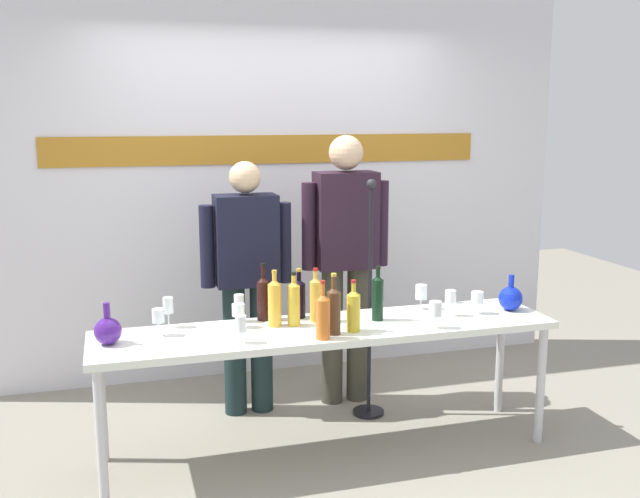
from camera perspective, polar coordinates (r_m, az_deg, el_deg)
name	(u,v)px	position (r m, az deg, el deg)	size (l,w,h in m)	color
ground_plane	(327,450)	(4.29, 0.58, -15.57)	(10.00, 10.00, 0.00)	gray
back_wall	(270,168)	(5.25, -3.94, 6.34)	(4.46, 0.11, 3.00)	silver
display_table	(328,337)	(4.04, 0.60, -6.93)	(2.56, 0.56, 0.74)	white
decanter_blue_left	(108,330)	(3.85, -16.37, -6.16)	(0.14, 0.14, 0.22)	#4A1F86
decanter_blue_right	(511,298)	(4.47, 14.77, -3.75)	(0.14, 0.14, 0.22)	#1026BE
presenter_left	(247,274)	(4.54, -5.79, -1.95)	(0.57, 0.22, 1.61)	black
presenter_right	(345,253)	(4.68, 2.01, -0.30)	(0.58, 0.22, 1.76)	#3B392D
wine_bottle_0	(294,302)	(4.01, -2.08, -4.19)	(0.07, 0.07, 0.30)	gold
wine_bottle_1	(334,309)	(3.85, 1.08, -4.74)	(0.07, 0.07, 0.33)	#4E311C
wine_bottle_2	(275,301)	(4.00, -3.59, -4.15)	(0.07, 0.07, 0.32)	gold
wine_bottle_3	(263,297)	(4.12, -4.48, -3.78)	(0.07, 0.07, 0.33)	black
wine_bottle_4	(378,297)	(4.11, 4.57, -3.76)	(0.06, 0.06, 0.31)	black
wine_bottle_5	(299,297)	(4.16, -1.66, -3.80)	(0.07, 0.07, 0.29)	black
wine_bottle_6	(353,309)	(3.91, 2.65, -4.78)	(0.07, 0.07, 0.28)	gold
wine_bottle_7	(316,298)	(4.08, -0.36, -3.89)	(0.07, 0.07, 0.31)	gold
wine_bottle_8	(323,315)	(3.77, 0.22, -5.24)	(0.08, 0.08, 0.31)	#CE6822
wine_glass_left_0	(238,311)	(4.00, -6.45, -4.84)	(0.07, 0.07, 0.13)	white
wine_glass_left_1	(158,316)	(3.92, -12.61, -5.20)	(0.07, 0.07, 0.15)	white
wine_glass_left_2	(241,324)	(3.73, -6.25, -5.93)	(0.06, 0.06, 0.15)	white
wine_glass_left_3	(239,302)	(4.10, -6.39, -4.20)	(0.06, 0.06, 0.16)	white
wine_glass_left_4	(168,306)	(4.06, -11.88, -4.43)	(0.06, 0.06, 0.17)	white
wine_glass_right_0	(451,297)	(4.26, 10.24, -3.76)	(0.06, 0.06, 0.15)	white
wine_glass_right_1	(421,292)	(4.38, 7.97, -3.40)	(0.07, 0.07, 0.15)	white
wine_glass_right_2	(478,298)	(4.33, 12.31, -3.80)	(0.07, 0.07, 0.13)	white
wine_glass_right_3	(436,309)	(4.01, 9.09, -4.70)	(0.07, 0.07, 0.15)	white
microphone_stand	(369,338)	(4.59, 3.91, -7.04)	(0.20, 0.20, 1.51)	black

